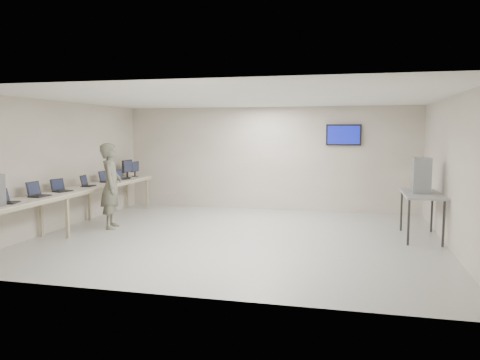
# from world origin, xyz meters

# --- Properties ---
(room) EXTENTS (8.01, 7.01, 2.81)m
(room) POSITION_xyz_m (0.03, 0.06, 1.41)
(room) COLOR #AFAD9D
(room) RESTS_ON ground
(workbench) EXTENTS (0.76, 6.00, 0.90)m
(workbench) POSITION_xyz_m (-3.59, 0.00, 0.83)
(workbench) COLOR beige
(workbench) RESTS_ON ground
(laptop_0) EXTENTS (0.34, 0.37, 0.25)m
(laptop_0) POSITION_xyz_m (-3.60, -2.18, 0.96)
(laptop_0) COLOR black
(laptop_0) RESTS_ON workbench
(laptop_1) EXTENTS (0.32, 0.38, 0.29)m
(laptop_1) POSITION_xyz_m (-3.64, -1.34, 0.97)
(laptop_1) COLOR black
(laptop_1) RESTS_ON workbench
(laptop_2) EXTENTS (0.37, 0.40, 0.27)m
(laptop_2) POSITION_xyz_m (-3.64, -0.59, 0.97)
(laptop_2) COLOR black
(laptop_2) RESTS_ON workbench
(laptop_3) EXTENTS (0.30, 0.35, 0.25)m
(laptop_3) POSITION_xyz_m (-3.63, 0.38, 0.97)
(laptop_3) COLOR black
(laptop_3) RESTS_ON workbench
(laptop_4) EXTENTS (0.32, 0.37, 0.27)m
(laptop_4) POSITION_xyz_m (-3.65, 1.28, 0.97)
(laptop_4) COLOR black
(laptop_4) RESTS_ON workbench
(laptop_5) EXTENTS (0.34, 0.38, 0.26)m
(laptop_5) POSITION_xyz_m (-3.59, 1.90, 0.97)
(laptop_5) COLOR black
(laptop_5) RESTS_ON workbench
(monitor_near) EXTENTS (0.22, 0.49, 0.48)m
(monitor_near) POSITION_xyz_m (-3.60, 2.30, 1.19)
(monitor_near) COLOR black
(monitor_near) RESTS_ON workbench
(monitor_far) EXTENTS (0.18, 0.41, 0.41)m
(monitor_far) POSITION_xyz_m (-3.60, 2.75, 1.15)
(monitor_far) COLOR black
(monitor_far) RESTS_ON workbench
(soldier) EXTENTS (0.65, 0.80, 1.89)m
(soldier) POSITION_xyz_m (-2.94, 0.24, 0.94)
(soldier) COLOR #565B4E
(soldier) RESTS_ON ground
(side_table) EXTENTS (0.71, 1.53, 0.92)m
(side_table) POSITION_xyz_m (3.60, 0.76, 0.85)
(side_table) COLOR gray
(side_table) RESTS_ON ground
(storage_bins) EXTENTS (0.33, 0.37, 0.71)m
(storage_bins) POSITION_xyz_m (3.58, 0.76, 1.27)
(storage_bins) COLOR #8F9499
(storage_bins) RESTS_ON side_table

